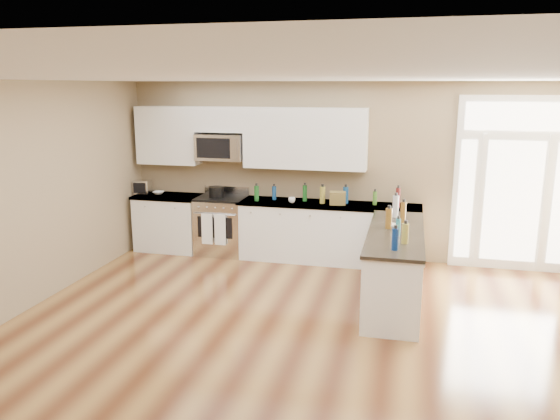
% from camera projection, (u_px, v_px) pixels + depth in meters
% --- Properties ---
extents(ground, '(8.00, 8.00, 0.00)m').
position_uv_depth(ground, '(284.00, 380.00, 5.19)').
color(ground, '#522B17').
extents(room_shell, '(8.00, 8.00, 8.00)m').
position_uv_depth(room_shell, '(285.00, 205.00, 4.81)').
color(room_shell, '#8D7959').
rests_on(room_shell, ground).
extents(back_cabinet_left, '(1.10, 0.66, 0.94)m').
position_uv_depth(back_cabinet_left, '(169.00, 224.00, 9.24)').
color(back_cabinet_left, white).
rests_on(back_cabinet_left, ground).
extents(back_cabinet_right, '(2.85, 0.66, 0.94)m').
position_uv_depth(back_cabinet_right, '(328.00, 234.00, 8.62)').
color(back_cabinet_right, white).
rests_on(back_cabinet_right, ground).
extents(peninsula_cabinet, '(0.69, 2.32, 0.94)m').
position_uv_depth(peninsula_cabinet, '(394.00, 269.00, 7.00)').
color(peninsula_cabinet, white).
rests_on(peninsula_cabinet, ground).
extents(upper_cabinet_left, '(1.04, 0.33, 0.95)m').
position_uv_depth(upper_cabinet_left, '(168.00, 135.00, 9.05)').
color(upper_cabinet_left, white).
rests_on(upper_cabinet_left, room_shell).
extents(upper_cabinet_right, '(1.94, 0.33, 0.95)m').
position_uv_depth(upper_cabinet_right, '(305.00, 138.00, 8.52)').
color(upper_cabinet_right, white).
rests_on(upper_cabinet_right, room_shell).
extents(upper_cabinet_short, '(0.82, 0.33, 0.40)m').
position_uv_depth(upper_cabinet_short, '(221.00, 119.00, 8.78)').
color(upper_cabinet_short, white).
rests_on(upper_cabinet_short, room_shell).
extents(microwave, '(0.78, 0.41, 0.42)m').
position_uv_depth(microwave, '(221.00, 147.00, 8.84)').
color(microwave, silver).
rests_on(microwave, room_shell).
extents(entry_door, '(1.70, 0.10, 2.60)m').
position_uv_depth(entry_door, '(513.00, 185.00, 8.06)').
color(entry_door, white).
rests_on(entry_door, ground).
extents(kitchen_range, '(0.78, 0.69, 1.08)m').
position_uv_depth(kitchen_range, '(222.00, 225.00, 9.02)').
color(kitchen_range, silver).
rests_on(kitchen_range, ground).
extents(stockpot, '(0.29, 0.29, 0.19)m').
position_uv_depth(stockpot, '(216.00, 192.00, 8.90)').
color(stockpot, black).
rests_on(stockpot, kitchen_range).
extents(toaster_oven, '(0.28, 0.23, 0.23)m').
position_uv_depth(toaster_oven, '(143.00, 187.00, 9.25)').
color(toaster_oven, silver).
rests_on(toaster_oven, back_cabinet_left).
extents(cardboard_box, '(0.26, 0.21, 0.20)m').
position_uv_depth(cardboard_box, '(338.00, 198.00, 8.40)').
color(cardboard_box, brown).
rests_on(cardboard_box, back_cabinet_right).
extents(bowl_left, '(0.20, 0.20, 0.05)m').
position_uv_depth(bowl_left, '(159.00, 193.00, 9.22)').
color(bowl_left, white).
rests_on(bowl_left, back_cabinet_left).
extents(bowl_peninsula, '(0.19, 0.19, 0.05)m').
position_uv_depth(bowl_peninsula, '(391.00, 226.00, 7.05)').
color(bowl_peninsula, white).
rests_on(bowl_peninsula, peninsula_cabinet).
extents(cup_counter, '(0.11, 0.11, 0.09)m').
position_uv_depth(cup_counter, '(292.00, 200.00, 8.54)').
color(cup_counter, white).
rests_on(cup_counter, back_cabinet_right).
extents(counter_bottles, '(2.42, 2.44, 0.31)m').
position_uv_depth(counter_bottles, '(358.00, 206.00, 7.71)').
color(counter_bottles, '#19591E').
rests_on(counter_bottles, back_cabinet_right).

